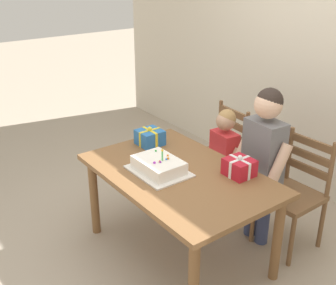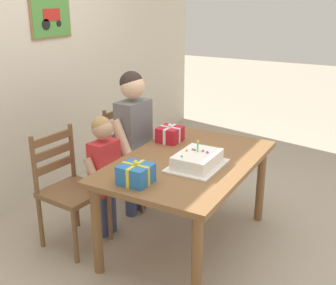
{
  "view_description": "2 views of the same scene",
  "coord_description": "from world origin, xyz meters",
  "px_view_note": "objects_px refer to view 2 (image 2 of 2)",
  "views": [
    {
      "loc": [
        2.15,
        -1.7,
        2.16
      ],
      "look_at": [
        -0.14,
        0.0,
        0.91
      ],
      "focal_mm": 45.25,
      "sensor_mm": 36.0,
      "label": 1
    },
    {
      "loc": [
        -2.62,
        -1.29,
        1.88
      ],
      "look_at": [
        -0.15,
        0.09,
        0.89
      ],
      "focal_mm": 44.68,
      "sensor_mm": 36.0,
      "label": 2
    }
  ],
  "objects_px": {
    "birthday_cake": "(197,160)",
    "gift_box_red_large": "(136,174)",
    "child_older": "(134,130)",
    "chair_right": "(131,154)",
    "chair_left": "(69,189)",
    "dining_table": "(188,171)",
    "gift_box_beside_cake": "(170,134)",
    "child_younger": "(105,165)"
  },
  "relations": [
    {
      "from": "dining_table",
      "to": "gift_box_red_large",
      "type": "height_order",
      "value": "gift_box_red_large"
    },
    {
      "from": "gift_box_beside_cake",
      "to": "child_younger",
      "type": "xyz_separation_m",
      "value": [
        -0.49,
        0.32,
        -0.17
      ]
    },
    {
      "from": "gift_box_beside_cake",
      "to": "chair_right",
      "type": "height_order",
      "value": "chair_right"
    },
    {
      "from": "gift_box_beside_cake",
      "to": "child_older",
      "type": "height_order",
      "value": "child_older"
    },
    {
      "from": "birthday_cake",
      "to": "child_older",
      "type": "height_order",
      "value": "child_older"
    },
    {
      "from": "child_younger",
      "to": "dining_table",
      "type": "bearing_deg",
      "value": -73.09
    },
    {
      "from": "birthday_cake",
      "to": "child_younger",
      "type": "bearing_deg",
      "value": 97.73
    },
    {
      "from": "dining_table",
      "to": "gift_box_beside_cake",
      "type": "xyz_separation_m",
      "value": [
        0.29,
        0.32,
        0.15
      ]
    },
    {
      "from": "child_older",
      "to": "gift_box_beside_cake",
      "type": "bearing_deg",
      "value": -79.32
    },
    {
      "from": "dining_table",
      "to": "chair_right",
      "type": "xyz_separation_m",
      "value": [
        0.43,
        0.81,
        -0.16
      ]
    },
    {
      "from": "dining_table",
      "to": "child_older",
      "type": "xyz_separation_m",
      "value": [
        0.23,
        0.64,
        0.16
      ]
    },
    {
      "from": "dining_table",
      "to": "chair_left",
      "type": "xyz_separation_m",
      "value": [
        -0.43,
        0.81,
        -0.16
      ]
    },
    {
      "from": "dining_table",
      "to": "gift_box_beside_cake",
      "type": "height_order",
      "value": "gift_box_beside_cake"
    },
    {
      "from": "birthday_cake",
      "to": "child_younger",
      "type": "height_order",
      "value": "child_younger"
    },
    {
      "from": "dining_table",
      "to": "chair_left",
      "type": "height_order",
      "value": "chair_left"
    },
    {
      "from": "child_older",
      "to": "chair_right",
      "type": "bearing_deg",
      "value": 40.83
    },
    {
      "from": "child_younger",
      "to": "gift_box_beside_cake",
      "type": "bearing_deg",
      "value": -33.55
    },
    {
      "from": "gift_box_red_large",
      "to": "child_older",
      "type": "bearing_deg",
      "value": 34.39
    },
    {
      "from": "dining_table",
      "to": "chair_right",
      "type": "distance_m",
      "value": 0.93
    },
    {
      "from": "chair_right",
      "to": "chair_left",
      "type": "bearing_deg",
      "value": -179.99
    },
    {
      "from": "gift_box_beside_cake",
      "to": "chair_right",
      "type": "relative_size",
      "value": 0.22
    },
    {
      "from": "birthday_cake",
      "to": "gift_box_beside_cake",
      "type": "relative_size",
      "value": 2.21
    },
    {
      "from": "birthday_cake",
      "to": "chair_left",
      "type": "xyz_separation_m",
      "value": [
        -0.33,
        0.93,
        -0.3
      ]
    },
    {
      "from": "child_older",
      "to": "chair_left",
      "type": "bearing_deg",
      "value": 165.29
    },
    {
      "from": "gift_box_red_large",
      "to": "child_older",
      "type": "relative_size",
      "value": 0.16
    },
    {
      "from": "chair_left",
      "to": "child_older",
      "type": "xyz_separation_m",
      "value": [
        0.66,
        -0.17,
        0.32
      ]
    },
    {
      "from": "gift_box_beside_cake",
      "to": "child_older",
      "type": "bearing_deg",
      "value": 100.68
    },
    {
      "from": "birthday_cake",
      "to": "gift_box_red_large",
      "type": "bearing_deg",
      "value": 152.81
    },
    {
      "from": "dining_table",
      "to": "gift_box_red_large",
      "type": "xyz_separation_m",
      "value": [
        -0.54,
        0.11,
        0.16
      ]
    },
    {
      "from": "gift_box_red_large",
      "to": "gift_box_beside_cake",
      "type": "height_order",
      "value": "gift_box_red_large"
    },
    {
      "from": "dining_table",
      "to": "birthday_cake",
      "type": "bearing_deg",
      "value": -128.79
    },
    {
      "from": "dining_table",
      "to": "child_younger",
      "type": "relative_size",
      "value": 1.42
    },
    {
      "from": "child_older",
      "to": "child_younger",
      "type": "xyz_separation_m",
      "value": [
        -0.43,
        0.0,
        -0.17
      ]
    },
    {
      "from": "dining_table",
      "to": "child_older",
      "type": "distance_m",
      "value": 0.7
    },
    {
      "from": "chair_left",
      "to": "chair_right",
      "type": "relative_size",
      "value": 1.0
    },
    {
      "from": "chair_right",
      "to": "child_younger",
      "type": "relative_size",
      "value": 0.91
    },
    {
      "from": "chair_left",
      "to": "child_older",
      "type": "distance_m",
      "value": 0.75
    },
    {
      "from": "chair_left",
      "to": "gift_box_beside_cake",
      "type": "bearing_deg",
      "value": -34.54
    },
    {
      "from": "chair_left",
      "to": "chair_right",
      "type": "xyz_separation_m",
      "value": [
        0.86,
        0.0,
        0.0
      ]
    },
    {
      "from": "birthday_cake",
      "to": "child_older",
      "type": "relative_size",
      "value": 0.34
    },
    {
      "from": "child_older",
      "to": "child_younger",
      "type": "relative_size",
      "value": 1.28
    },
    {
      "from": "gift_box_beside_cake",
      "to": "child_older",
      "type": "xyz_separation_m",
      "value": [
        -0.06,
        0.32,
        0.0
      ]
    }
  ]
}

